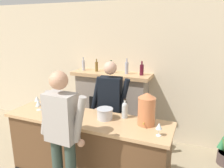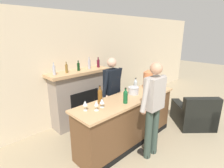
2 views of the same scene
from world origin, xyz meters
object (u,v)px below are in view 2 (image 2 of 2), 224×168
object	(u,v)px
wine_glass_near_bucket	(85,104)
wine_glass_by_dispenser	(162,83)
potted_plant_corner	(138,94)
armchair_black	(194,116)
fireplace_stone	(80,97)
person_customer	(153,107)
wine_bottle_riesling_slim	(135,84)
ice_bucket_steel	(134,90)
wine_bottle_cabernet_heavy	(100,96)
person_bartender	(112,92)
wine_glass_front_right	(96,104)
wine_glass_back_row	(102,101)
copper_dispenser	(148,79)
wine_bottle_burgundy_dark	(125,96)

from	to	relation	value
wine_glass_near_bucket	wine_glass_by_dispenser	bearing A→B (deg)	-6.86
potted_plant_corner	wine_glass_near_bucket	world-z (taller)	wine_glass_near_bucket
armchair_black	fireplace_stone	bearing A→B (deg)	131.99
person_customer	wine_bottle_riesling_slim	bearing A→B (deg)	58.28
ice_bucket_steel	wine_bottle_cabernet_heavy	size ratio (longest dim) A/B	0.66
person_bartender	wine_glass_by_dispenser	world-z (taller)	person_bartender
armchair_black	person_customer	world-z (taller)	person_customer
armchair_black	wine_glass_near_bucket	xyz separation A→B (m)	(-2.68, 0.82, 0.87)
person_bartender	wine_glass_front_right	xyz separation A→B (m)	(-0.94, -0.60, 0.17)
wine_bottle_cabernet_heavy	wine_glass_near_bucket	distance (m)	0.38
wine_glass_by_dispenser	wine_glass_back_row	size ratio (longest dim) A/B	1.03
potted_plant_corner	wine_glass_by_dispenser	bearing A→B (deg)	-124.78
armchair_black	wine_glass_near_bucket	bearing A→B (deg)	162.98
ice_bucket_steel	fireplace_stone	bearing A→B (deg)	108.73
wine_glass_by_dispenser	wine_glass_front_right	distance (m)	1.87
fireplace_stone	copper_dispenser	size ratio (longest dim) A/B	3.81
ice_bucket_steel	wine_glass_front_right	size ratio (longest dim) A/B	1.31
person_customer	fireplace_stone	bearing A→B (deg)	95.90
person_bartender	ice_bucket_steel	xyz separation A→B (m)	(0.14, -0.51, 0.12)
copper_dispenser	wine_glass_by_dispenser	distance (m)	0.34
ice_bucket_steel	potted_plant_corner	bearing A→B (deg)	33.86
wine_glass_back_row	wine_glass_near_bucket	size ratio (longest dim) A/B	0.92
copper_dispenser	wine_glass_near_bucket	world-z (taller)	copper_dispenser
potted_plant_corner	wine_bottle_cabernet_heavy	bearing A→B (deg)	-157.47
potted_plant_corner	wine_bottle_cabernet_heavy	size ratio (longest dim) A/B	1.88
copper_dispenser	wine_bottle_burgundy_dark	size ratio (longest dim) A/B	1.48
copper_dispenser	wine_glass_front_right	xyz separation A→B (m)	(-1.65, -0.13, -0.10)
person_bartender	person_customer	bearing A→B (deg)	-95.56
wine_bottle_cabernet_heavy	wine_glass_by_dispenser	distance (m)	1.66
armchair_black	wine_glass_by_dispenser	bearing A→B (deg)	139.43
person_customer	person_bartender	xyz separation A→B (m)	(0.11, 1.17, -0.04)
person_customer	wine_glass_near_bucket	bearing A→B (deg)	144.26
fireplace_stone	wine_bottle_cabernet_heavy	world-z (taller)	fireplace_stone
fireplace_stone	wine_glass_near_bucket	distance (m)	1.58
wine_glass_near_bucket	potted_plant_corner	bearing A→B (deg)	20.86
ice_bucket_steel	wine_glass_by_dispenser	xyz separation A→B (m)	(0.79, -0.20, 0.04)
ice_bucket_steel	wine_glass_front_right	bearing A→B (deg)	-175.44
wine_glass_back_row	wine_glass_front_right	size ratio (longest dim) A/B	0.92
wine_bottle_riesling_slim	ice_bucket_steel	bearing A→B (deg)	-149.35
fireplace_stone	wine_bottle_riesling_slim	world-z (taller)	fireplace_stone
wine_glass_by_dispenser	wine_glass_near_bucket	bearing A→B (deg)	173.14
potted_plant_corner	armchair_black	bearing A→B (deg)	-97.96
wine_glass_near_bucket	wine_bottle_riesling_slim	bearing A→B (deg)	4.11
armchair_black	wine_glass_front_right	xyz separation A→B (m)	(-2.54, 0.69, 0.86)
potted_plant_corner	wine_bottle_burgundy_dark	xyz separation A→B (m)	(-2.23, -1.38, 0.88)
copper_dispenser	wine_glass_back_row	xyz separation A→B (m)	(-1.50, -0.09, -0.11)
copper_dispenser	wine_bottle_riesling_slim	xyz separation A→B (m)	(-0.33, 0.10, -0.09)
ice_bucket_steel	wine_bottle_burgundy_dark	size ratio (longest dim) A/B	0.77
armchair_black	wine_bottle_cabernet_heavy	xyz separation A→B (m)	(-2.31, 0.87, 0.90)
copper_dispenser	ice_bucket_steel	distance (m)	0.59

